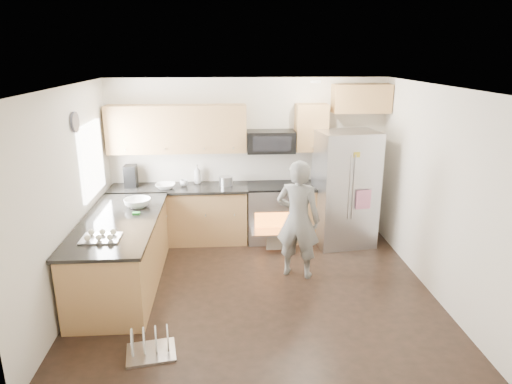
{
  "coord_description": "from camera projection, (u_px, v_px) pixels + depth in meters",
  "views": [
    {
      "loc": [
        -0.36,
        -5.32,
        2.98
      ],
      "look_at": [
        0.03,
        0.5,
        1.18
      ],
      "focal_mm": 32.0,
      "sensor_mm": 36.0,
      "label": 1
    }
  ],
  "objects": [
    {
      "name": "peninsula",
      "position": [
        122.0,
        253.0,
        5.97
      ],
      "size": [
        0.96,
        2.36,
        1.04
      ],
      "color": "#A47D41",
      "rests_on": "ground"
    },
    {
      "name": "stove_range",
      "position": [
        271.0,
        200.0,
        7.41
      ],
      "size": [
        0.76,
        0.97,
        1.79
      ],
      "color": "#B7B7BC",
      "rests_on": "ground"
    },
    {
      "name": "refrigerator",
      "position": [
        345.0,
        189.0,
        7.19
      ],
      "size": [
        0.99,
        0.82,
        1.83
      ],
      "rotation": [
        0.0,
        0.0,
        0.14
      ],
      "color": "#B7B7BC",
      "rests_on": "ground"
    },
    {
      "name": "person",
      "position": [
        298.0,
        219.0,
        6.14
      ],
      "size": [
        0.7,
        0.59,
        1.64
      ],
      "primitive_type": "imported",
      "rotation": [
        0.0,
        0.0,
        2.76
      ],
      "color": "gray",
      "rests_on": "ground"
    },
    {
      "name": "room_shell",
      "position": [
        253.0,
        165.0,
        5.5
      ],
      "size": [
        4.54,
        4.04,
        2.62
      ],
      "color": "silver",
      "rests_on": "ground"
    },
    {
      "name": "back_cabinet_run",
      "position": [
        213.0,
        183.0,
        7.32
      ],
      "size": [
        4.45,
        0.64,
        2.5
      ],
      "color": "#A47D41",
      "rests_on": "ground"
    },
    {
      "name": "ground",
      "position": [
        256.0,
        289.0,
        5.98
      ],
      "size": [
        4.5,
        4.5,
        0.0
      ],
      "primitive_type": "plane",
      "color": "black",
      "rests_on": "ground"
    },
    {
      "name": "dish_rack",
      "position": [
        151.0,
        347.0,
        4.68
      ],
      "size": [
        0.55,
        0.47,
        0.31
      ],
      "rotation": [
        0.0,
        0.0,
        0.17
      ],
      "color": "#B7B7BC",
      "rests_on": "ground"
    }
  ]
}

